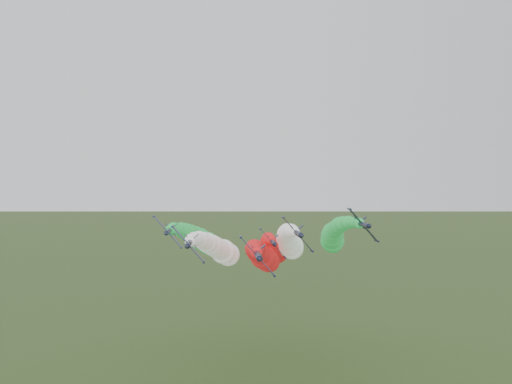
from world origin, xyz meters
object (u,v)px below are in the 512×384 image
jet_inner_left (217,249)px  jet_outer_right (334,236)px  jet_inner_right (289,242)px  jet_outer_left (201,240)px  jet_trail (273,248)px  jet_lead (263,256)px

jet_inner_left → jet_outer_right: 35.69m
jet_inner_right → jet_inner_left: bearing=-167.3°
jet_inner_right → jet_outer_left: jet_inner_right is taller
jet_trail → jet_outer_left: bearing=-158.1°
jet_lead → jet_inner_right: size_ratio=0.99×
jet_trail → jet_inner_left: bearing=-128.9°
jet_lead → jet_inner_left: size_ratio=0.99×
jet_inner_left → jet_inner_right: (20.56, 4.65, 1.13)m
jet_inner_right → jet_outer_right: bearing=17.2°
jet_lead → jet_outer_left: jet_outer_left is taller
jet_outer_left → jet_outer_right: bearing=-5.3°
jet_outer_left → jet_outer_right: 39.83m
jet_outer_right → jet_trail: 21.80m
jet_lead → jet_inner_left: bearing=144.4°
jet_trail → jet_inner_right: bearing=-80.0°
jet_inner_left → jet_inner_right: 21.11m
jet_inner_left → jet_trail: jet_inner_left is taller
jet_lead → jet_trail: (5.74, 30.24, -1.66)m
jet_inner_left → jet_inner_right: size_ratio=1.00×
jet_inner_right → jet_outer_left: bearing=162.7°
jet_outer_right → jet_trail: size_ratio=1.00×
jet_outer_left → jet_outer_right: size_ratio=1.00×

